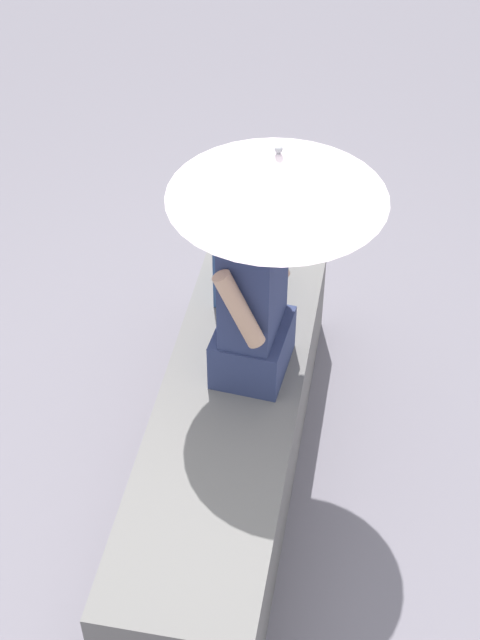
{
  "coord_description": "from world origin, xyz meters",
  "views": [
    {
      "loc": [
        -2.43,
        -0.5,
        3.13
      ],
      "look_at": [
        0.11,
        -0.03,
        0.79
      ],
      "focal_mm": 51.86,
      "sensor_mm": 36.0,
      "label": 1
    }
  ],
  "objects": [
    {
      "name": "ground_plane",
      "position": [
        0.0,
        0.0,
        0.0
      ],
      "size": [
        14.0,
        14.0,
        0.0
      ],
      "primitive_type": "plane",
      "color": "slate"
    },
    {
      "name": "stone_bench",
      "position": [
        0.0,
        0.0,
        0.22
      ],
      "size": [
        2.03,
        0.56,
        0.44
      ],
      "primitive_type": "cube",
      "color": "slate",
      "rests_on": "ground"
    },
    {
      "name": "person_seated",
      "position": [
        0.22,
        -0.06,
        0.83
      ],
      "size": [
        0.49,
        0.31,
        0.9
      ],
      "color": "navy",
      "rests_on": "stone_bench"
    },
    {
      "name": "parasol",
      "position": [
        0.29,
        -0.13,
        1.33
      ],
      "size": [
        0.81,
        0.81,
        1.01
      ],
      "color": "#B7B7BC",
      "rests_on": "stone_bench"
    },
    {
      "name": "handbag_black",
      "position": [
        0.7,
        0.08,
        0.6
      ],
      "size": [
        0.3,
        0.22,
        0.31
      ],
      "color": "#335184",
      "rests_on": "stone_bench"
    }
  ]
}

